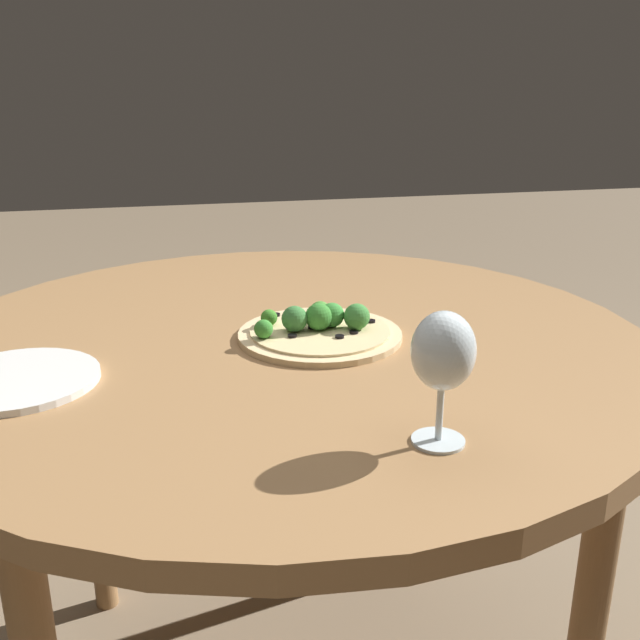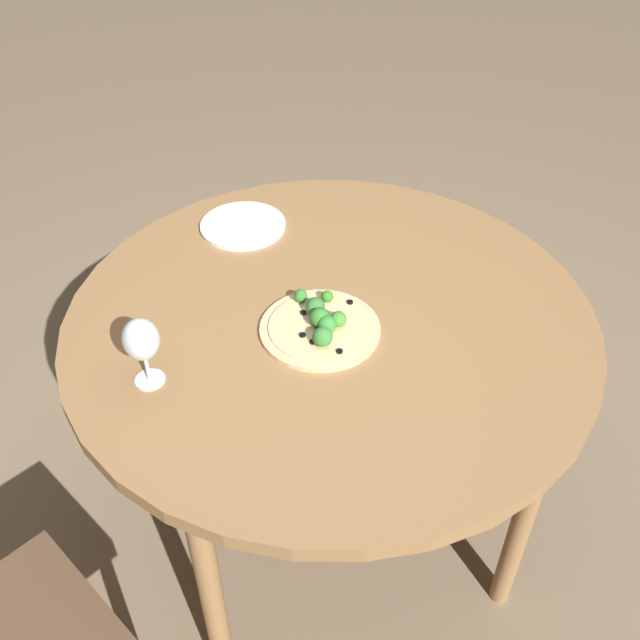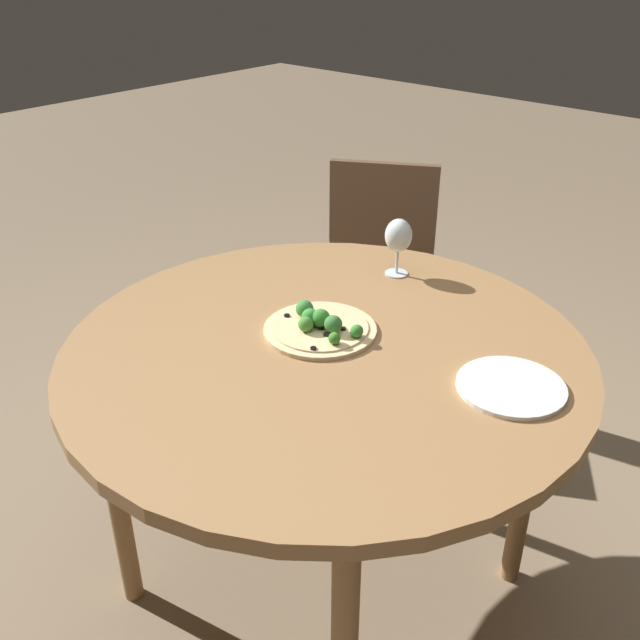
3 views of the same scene
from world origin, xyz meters
name	(u,v)px [view 3 (image 3 of 3)]	position (x,y,z in m)	size (l,w,h in m)	color
ground_plane	(324,584)	(0.00, 0.00, 0.00)	(12.00, 12.00, 0.00)	#847056
dining_table	(325,371)	(0.00, 0.00, 0.70)	(1.17, 1.17, 0.76)	olive
chair	(376,281)	(0.81, 0.47, 0.48)	(0.55, 0.55, 0.87)	brown
pizza	(320,326)	(0.04, 0.05, 0.78)	(0.26, 0.26, 0.06)	#DBBC89
wine_glass	(398,237)	(0.40, 0.10, 0.87)	(0.07, 0.07, 0.16)	silver
plate_near	(511,387)	(0.12, -0.39, 0.77)	(0.22, 0.22, 0.01)	silver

